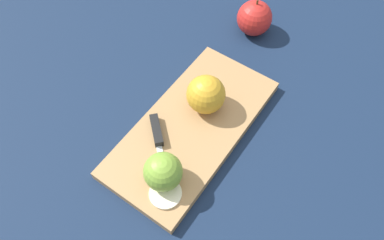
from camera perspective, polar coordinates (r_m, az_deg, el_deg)
The scene contains 7 objects.
ground_plane at distance 0.83m, azimuth 0.00°, elevation -1.57°, with size 4.00×4.00×0.00m, color #14233D.
cutting_board at distance 0.82m, azimuth 0.00°, elevation -1.17°, with size 0.44×0.24×0.02m.
apple_half_left at distance 0.81m, azimuth 2.18°, elevation 3.88°, with size 0.09×0.09×0.09m.
apple_half_right at distance 0.72m, azimuth -4.42°, elevation -7.87°, with size 0.08×0.08×0.08m.
knife at distance 0.79m, azimuth -5.30°, elevation -2.22°, with size 0.13×0.13×0.02m.
apple_slice at distance 0.74m, azimuth -4.07°, elevation -11.10°, with size 0.06×0.06×0.01m.
apple_whole at distance 1.01m, azimuth 9.49°, elevation 15.08°, with size 0.09×0.09×0.10m.
Camera 1 is at (0.37, 0.22, 0.71)m, focal length 35.00 mm.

